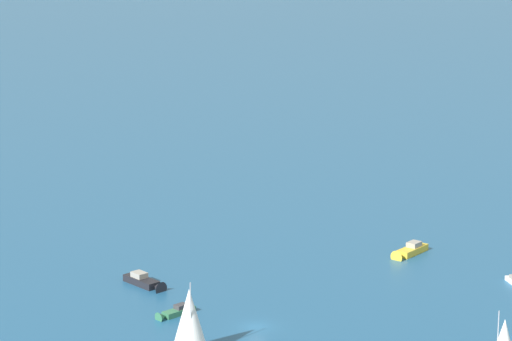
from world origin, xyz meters
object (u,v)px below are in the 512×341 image
object	(u,v)px
sailboat_inshore	(190,321)
motorboat_ahead	(409,251)
motorboat_near_centre	(174,313)
motorboat_offshore	(146,282)

from	to	relation	value
sailboat_inshore	motorboat_ahead	bearing A→B (deg)	-81.21
motorboat_near_centre	motorboat_offshore	world-z (taller)	motorboat_offshore
motorboat_ahead	motorboat_near_centre	bearing A→B (deg)	85.10
sailboat_inshore	motorboat_offshore	distance (m)	29.28
motorboat_near_centre	sailboat_inshore	xyz separation A→B (m)	(-12.80, 7.48, 4.18)
sailboat_inshore	motorboat_offshore	bearing A→B (deg)	-25.42
motorboat_near_centre	sailboat_inshore	bearing A→B (deg)	149.70
motorboat_offshore	motorboat_ahead	xyz separation A→B (m)	(-17.55, -43.49, 0.02)
motorboat_offshore	motorboat_ahead	size ratio (longest dim) A/B	0.94
motorboat_offshore	motorboat_ahead	world-z (taller)	motorboat_ahead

